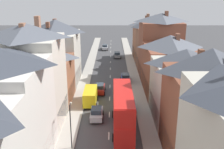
{
  "coord_description": "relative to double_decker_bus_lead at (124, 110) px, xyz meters",
  "views": [
    {
      "loc": [
        0.39,
        -11.04,
        17.39
      ],
      "look_at": [
        0.21,
        36.08,
        2.36
      ],
      "focal_mm": 42.0,
      "sensor_mm": 36.0,
      "label": 1
    }
  ],
  "objects": [
    {
      "name": "car_mid_black",
      "position": [
        -3.59,
        2.92,
        -1.96
      ],
      "size": [
        1.9,
        3.91,
        1.71
      ],
      "color": "#B7BABF",
      "rests_on": "ground"
    },
    {
      "name": "pavement_left",
      "position": [
        -6.89,
        18.25,
        -2.75
      ],
      "size": [
        2.2,
        104.0,
        0.14
      ],
      "primitive_type": "cube",
      "color": "#A8A399",
      "rests_on": "ground"
    },
    {
      "name": "terrace_row_left",
      "position": [
        -11.98,
        -4.28,
        3.26
      ],
      "size": [
        8.0,
        54.48,
        14.38
      ],
      "color": "brown",
      "rests_on": "ground"
    },
    {
      "name": "car_near_blue",
      "position": [
        -3.59,
        49.42,
        -2.01
      ],
      "size": [
        1.9,
        4.6,
        1.6
      ],
      "color": "#B7BABF",
      "rests_on": "ground"
    },
    {
      "name": "street_lamp",
      "position": [
        -6.04,
        -4.42,
        0.43
      ],
      "size": [
        0.2,
        1.12,
        5.5
      ],
      "color": "black",
      "rests_on": "ground"
    },
    {
      "name": "car_parked_left_b",
      "position": [
        1.31,
        18.91,
        -1.97
      ],
      "size": [
        1.9,
        4.21,
        1.69
      ],
      "color": "navy",
      "rests_on": "ground"
    },
    {
      "name": "centre_line_dashes",
      "position": [
        -1.79,
        16.25,
        -2.81
      ],
      "size": [
        0.14,
        97.8,
        0.01
      ],
      "color": "silver",
      "rests_on": "ground"
    },
    {
      "name": "car_near_silver",
      "position": [
        1.31,
        5.88,
        -1.98
      ],
      "size": [
        1.9,
        4.15,
        1.65
      ],
      "color": "#236093",
      "rests_on": "ground"
    },
    {
      "name": "pavement_right",
      "position": [
        3.31,
        18.25,
        -2.75
      ],
      "size": [
        2.2,
        104.0,
        0.14
      ],
      "primitive_type": "cube",
      "color": "#A8A399",
      "rests_on": "ground"
    },
    {
      "name": "delivery_van",
      "position": [
        -4.89,
        8.27,
        -1.48
      ],
      "size": [
        2.2,
        5.2,
        2.41
      ],
      "color": "yellow",
      "rests_on": "ground"
    },
    {
      "name": "car_parked_right_a",
      "position": [
        -3.59,
        12.97,
        -1.98
      ],
      "size": [
        1.9,
        4.15,
        1.66
      ],
      "color": "maroon",
      "rests_on": "ground"
    },
    {
      "name": "terrace_row_right",
      "position": [
        8.39,
        4.86,
        2.99
      ],
      "size": [
        8.0,
        75.22,
        13.73
      ],
      "color": "#BCB7A8",
      "rests_on": "ground"
    },
    {
      "name": "double_decker_bus_lead",
      "position": [
        0.0,
        0.0,
        0.0
      ],
      "size": [
        2.74,
        10.8,
        5.3
      ],
      "color": "red",
      "rests_on": "ground"
    },
    {
      "name": "car_parked_left_a",
      "position": [
        0.01,
        38.99,
        -2.01
      ],
      "size": [
        1.9,
        3.86,
        1.6
      ],
      "color": "gray",
      "rests_on": "ground"
    }
  ]
}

